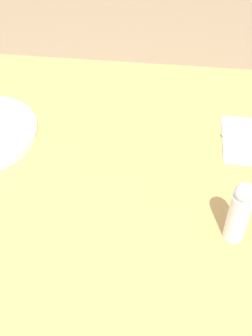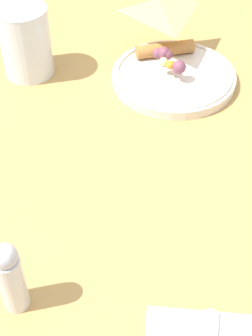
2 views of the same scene
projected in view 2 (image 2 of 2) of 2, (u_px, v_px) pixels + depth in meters
name	position (u px, v px, depth m)	size (l,w,h in m)	color
dining_table	(138.00, 165.00, 0.92)	(1.24, 0.69, 0.77)	tan
plate_pizza	(173.00, 73.00, 0.89)	(0.21, 0.21, 0.05)	silver
milk_glass	(26.00, 44.00, 0.88)	(0.09, 0.09, 0.12)	white
salt_shaker	(10.00, 277.00, 0.56)	(0.03, 0.03, 0.11)	silver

